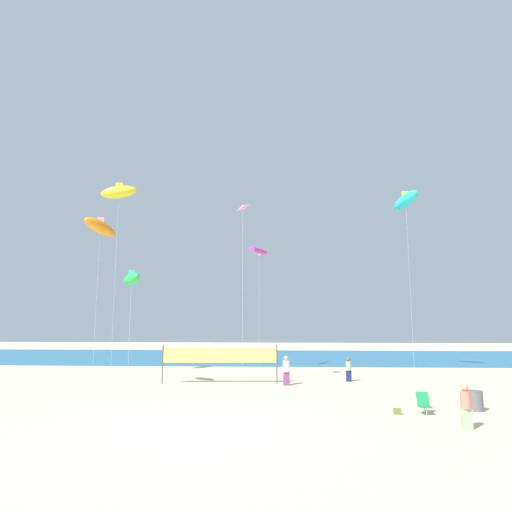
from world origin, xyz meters
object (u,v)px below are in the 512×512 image
(beachgoer_white_shirt, at_px, (286,369))
(beachgoer_sage_shirt, at_px, (349,368))
(volleyball_net, at_px, (220,357))
(kite_green_inflatable, at_px, (132,279))
(beach_handbag, at_px, (397,411))
(kite_orange_inflatable, at_px, (100,227))
(kite_pink_diamond, at_px, (242,208))
(folding_beach_chair, at_px, (424,403))
(trash_barrel, at_px, (476,401))
(kite_magenta_tube, at_px, (259,251))
(beachgoer_coral_shirt, at_px, (466,405))
(kite_cyan_inflatable, at_px, (406,201))
(kite_yellow_inflatable, at_px, (119,192))

(beachgoer_white_shirt, relative_size, beachgoer_sage_shirt, 1.14)
(volleyball_net, height_order, kite_green_inflatable, kite_green_inflatable)
(beach_handbag, distance_m, kite_orange_inflatable, 23.19)
(kite_green_inflatable, distance_m, kite_pink_diamond, 8.13)
(beachgoer_sage_shirt, distance_m, folding_beach_chair, 9.80)
(trash_barrel, bearing_deg, kite_pink_diamond, 148.57)
(kite_magenta_tube, distance_m, kite_orange_inflatable, 12.33)
(beachgoer_coral_shirt, bearing_deg, kite_magenta_tube, 106.41)
(volleyball_net, height_order, kite_pink_diamond, kite_pink_diamond)
(beachgoer_sage_shirt, height_order, kite_cyan_inflatable, kite_cyan_inflatable)
(volleyball_net, xyz_separation_m, beach_handbag, (8.67, -8.42, -1.50))
(folding_beach_chair, relative_size, kite_yellow_inflatable, 0.06)
(trash_barrel, bearing_deg, kite_magenta_tube, 124.52)
(beachgoer_sage_shirt, bearing_deg, kite_yellow_inflatable, 92.89)
(kite_cyan_inflatable, xyz_separation_m, kite_pink_diamond, (-12.42, -7.13, -2.32))
(kite_magenta_tube, bearing_deg, beach_handbag, -67.39)
(kite_cyan_inflatable, relative_size, kite_pink_diamond, 1.25)
(kite_green_inflatable, bearing_deg, beachgoer_white_shirt, 9.90)
(volleyball_net, relative_size, kite_orange_inflatable, 0.64)
(beach_handbag, bearing_deg, kite_yellow_inflatable, 142.58)
(trash_barrel, bearing_deg, volleyball_net, 148.52)
(trash_barrel, height_order, kite_magenta_tube, kite_magenta_tube)
(kite_yellow_inflatable, xyz_separation_m, kite_orange_inflatable, (-0.19, -2.75, -3.43))
(kite_yellow_inflatable, relative_size, kite_orange_inflatable, 1.30)
(beachgoer_white_shirt, xyz_separation_m, folding_beach_chair, (5.68, -7.81, -0.48))
(beachgoer_sage_shirt, relative_size, volleyball_net, 0.21)
(beachgoer_sage_shirt, height_order, kite_orange_inflatable, kite_orange_inflatable)
(kite_yellow_inflatable, bearing_deg, kite_orange_inflatable, -94.03)
(beachgoer_white_shirt, relative_size, kite_green_inflatable, 0.25)
(beach_handbag, bearing_deg, beachgoer_white_shirt, 119.62)
(kite_yellow_inflatable, relative_size, kite_green_inflatable, 2.13)
(beachgoer_coral_shirt, distance_m, kite_yellow_inflatable, 28.29)
(beachgoer_sage_shirt, xyz_separation_m, kite_yellow_inflatable, (-17.10, 3.64, 13.16))
(folding_beach_chair, xyz_separation_m, kite_orange_inflatable, (-18.92, 10.55, 10.08))
(folding_beach_chair, distance_m, kite_pink_diamond, 15.36)
(beachgoer_sage_shirt, bearing_deg, folding_beach_chair, -155.54)
(beachgoer_sage_shirt, bearing_deg, kite_orange_inflatable, 101.97)
(beachgoer_coral_shirt, xyz_separation_m, kite_green_inflatable, (-15.67, 8.74, 5.51))
(beachgoer_sage_shirt, distance_m, kite_cyan_inflatable, 14.55)
(beach_handbag, relative_size, kite_green_inflatable, 0.04)
(folding_beach_chair, distance_m, beach_handbag, 1.22)
(beachgoer_white_shirt, height_order, kite_orange_inflatable, kite_orange_inflatable)
(beach_handbag, bearing_deg, kite_orange_inflatable, 148.97)
(kite_magenta_tube, height_order, kite_green_inflatable, kite_magenta_tube)
(volleyball_net, bearing_deg, kite_yellow_inflatable, 150.58)
(beachgoer_white_shirt, xyz_separation_m, volleyball_net, (-4.16, 0.48, 0.68))
(folding_beach_chair, bearing_deg, beachgoer_sage_shirt, 142.22)
(beachgoer_sage_shirt, distance_m, kite_orange_inflatable, 19.86)
(kite_yellow_inflatable, relative_size, kite_cyan_inflatable, 1.04)
(beachgoer_coral_shirt, bearing_deg, volleyball_net, 125.72)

